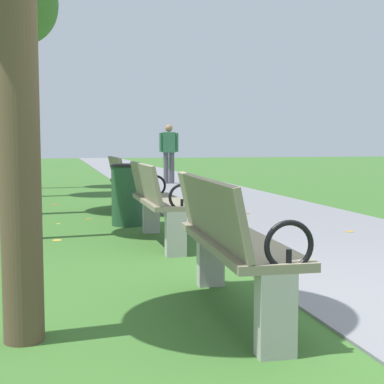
% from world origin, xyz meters
% --- Properties ---
extents(ground_plane, '(80.00, 80.00, 0.00)m').
position_xyz_m(ground_plane, '(0.00, 0.00, 0.00)').
color(ground_plane, '#386628').
extents(paved_walkway, '(3.03, 44.00, 0.02)m').
position_xyz_m(paved_walkway, '(1.51, 18.00, 0.01)').
color(paved_walkway, slate).
rests_on(paved_walkway, ground).
extents(park_bench_1, '(0.54, 1.62, 0.90)m').
position_xyz_m(park_bench_1, '(-0.50, 0.06, 0.49)').
color(park_bench_1, gray).
rests_on(park_bench_1, ground).
extents(park_bench_2, '(0.47, 1.60, 0.90)m').
position_xyz_m(park_bench_2, '(-0.50, 2.71, 0.49)').
color(park_bench_2, gray).
rests_on(park_bench_2, ground).
extents(park_bench_3, '(0.49, 1.61, 0.90)m').
position_xyz_m(park_bench_3, '(-0.50, 5.68, 0.49)').
color(park_bench_3, gray).
rests_on(park_bench_3, ground).
extents(tree_4, '(1.52, 1.52, 4.81)m').
position_xyz_m(tree_4, '(-2.24, 8.72, 3.89)').
color(tree_4, '#4C3D2D').
rests_on(tree_4, ground).
extents(tree_5, '(1.37, 1.37, 5.37)m').
position_xyz_m(tree_5, '(-2.16, 10.97, 4.50)').
color(tree_5, '#4C3D2D').
rests_on(tree_5, ground).
extents(pedestrian_walking, '(0.53, 0.25, 1.62)m').
position_xyz_m(pedestrian_walking, '(1.41, 11.63, 0.93)').
color(pedestrian_walking, '#4C4C56').
rests_on(pedestrian_walking, paved_walkway).
extents(trash_bin, '(0.48, 0.48, 0.84)m').
position_xyz_m(trash_bin, '(-0.65, 4.18, 0.42)').
color(trash_bin, '#234C2D').
rests_on(trash_bin, ground).
extents(scattered_leaves, '(4.78, 10.42, 0.02)m').
position_xyz_m(scattered_leaves, '(-0.05, 3.32, 0.01)').
color(scattered_leaves, brown).
rests_on(scattered_leaves, ground).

